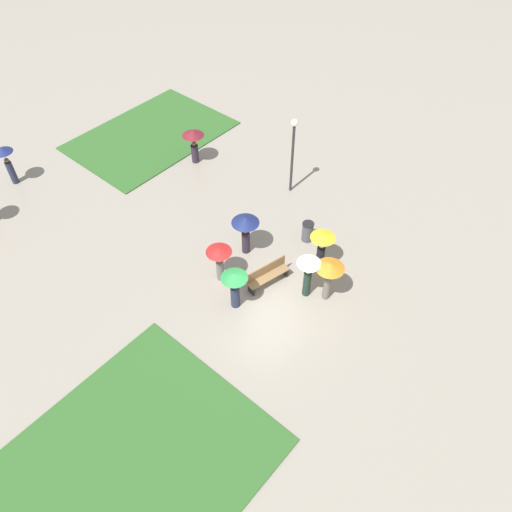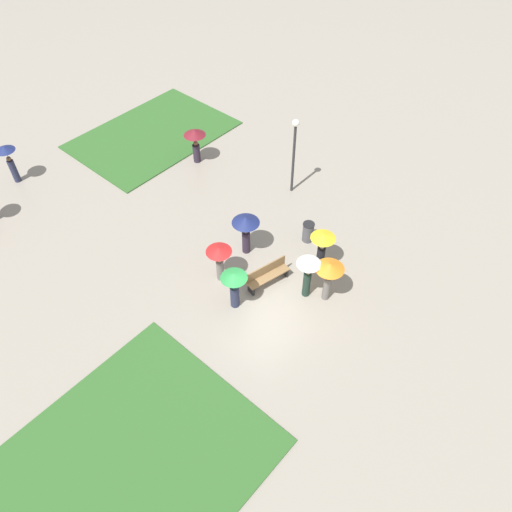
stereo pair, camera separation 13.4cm
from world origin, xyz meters
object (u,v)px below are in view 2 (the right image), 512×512
(lone_walker_far_path, at_px, (8,158))
(lamp_post, at_px, (294,146))
(crowd_person_orange, at_px, (329,272))
(park_bench, at_px, (267,274))
(crowd_person_red, at_px, (219,256))
(crowd_person_navy, at_px, (246,226))
(crowd_person_yellow, at_px, (322,244))
(lone_walker_mid_plaza, at_px, (195,139))
(crowd_person_white, at_px, (308,270))
(crowd_person_green, at_px, (234,284))
(trash_bin, at_px, (308,232))

(lone_walker_far_path, bearing_deg, lamp_post, 113.48)
(lamp_post, height_order, crowd_person_orange, lamp_post)
(park_bench, relative_size, crowd_person_red, 1.09)
(crowd_person_red, xyz_separation_m, crowd_person_navy, (1.77, 0.23, 0.18))
(crowd_person_yellow, height_order, lone_walker_mid_plaza, lone_walker_mid_plaza)
(crowd_person_white, relative_size, crowd_person_navy, 1.04)
(crowd_person_white, bearing_deg, crowd_person_green, 103.54)
(crowd_person_red, bearing_deg, crowd_person_navy, -114.58)
(crowd_person_white, height_order, crowd_person_green, crowd_person_white)
(crowd_person_white, distance_m, crowd_person_yellow, 1.69)
(trash_bin, distance_m, crowd_person_green, 4.64)
(park_bench, distance_m, crowd_person_white, 1.85)
(crowd_person_green, bearing_deg, park_bench, 112.27)
(park_bench, bearing_deg, lamp_post, 42.69)
(crowd_person_white, bearing_deg, lamp_post, 4.97)
(crowd_person_yellow, distance_m, crowd_person_orange, 1.73)
(lamp_post, bearing_deg, crowd_person_red, -168.17)
(crowd_person_navy, bearing_deg, crowd_person_orange, -118.01)
(lamp_post, height_order, crowd_person_white, lamp_post)
(park_bench, height_order, lone_walker_far_path, lone_walker_far_path)
(lamp_post, relative_size, crowd_person_yellow, 2.20)
(trash_bin, relative_size, crowd_person_orange, 0.48)
(trash_bin, bearing_deg, crowd_person_yellow, -123.15)
(crowd_person_yellow, xyz_separation_m, crowd_person_navy, (-1.40, 2.76, 0.23))
(lamp_post, height_order, lone_walker_mid_plaza, lamp_post)
(lone_walker_mid_plaza, bearing_deg, crowd_person_navy, 153.24)
(crowd_person_red, bearing_deg, lamp_post, -110.20)
(crowd_person_green, distance_m, crowd_person_navy, 2.85)
(trash_bin, xyz_separation_m, crowd_person_red, (-3.98, 1.29, 0.80))
(crowd_person_navy, xyz_separation_m, lone_walker_far_path, (-3.78, 11.42, -0.10))
(lone_walker_far_path, bearing_deg, crowd_person_yellow, 95.42)
(crowd_person_yellow, bearing_deg, crowd_person_red, 175.19)
(crowd_person_navy, relative_size, lone_walker_far_path, 0.97)
(crowd_person_navy, relative_size, lone_walker_mid_plaza, 1.06)
(trash_bin, bearing_deg, park_bench, -175.26)
(park_bench, height_order, crowd_person_green, crowd_person_green)
(crowd_person_orange, xyz_separation_m, lone_walker_mid_plaza, (2.88, 9.98, -0.18))
(lone_walker_mid_plaza, bearing_deg, park_bench, 154.14)
(crowd_person_red, distance_m, lone_walker_mid_plaza, 7.91)
(park_bench, relative_size, lamp_post, 0.50)
(crowd_person_navy, bearing_deg, park_bench, -142.82)
(park_bench, height_order, crowd_person_navy, crowd_person_navy)
(crowd_person_orange, relative_size, crowd_person_navy, 1.01)
(crowd_person_navy, bearing_deg, trash_bin, -64.88)
(trash_bin, bearing_deg, lamp_post, 50.14)
(trash_bin, xyz_separation_m, crowd_person_white, (-2.41, -1.74, 0.95))
(crowd_person_orange, bearing_deg, lone_walker_mid_plaza, 101.89)
(crowd_person_red, relative_size, crowd_person_orange, 0.90)
(lamp_post, relative_size, lone_walker_mid_plaza, 2.11)
(trash_bin, relative_size, crowd_person_yellow, 0.54)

